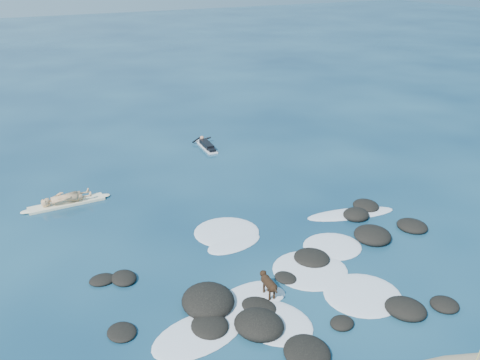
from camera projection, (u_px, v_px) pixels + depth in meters
ground at (243, 259)px, 17.33m from camera, size 160.00×160.00×0.00m
reef_rocks at (295, 288)px, 15.62m from camera, size 11.88×7.60×0.65m
breaking_foam at (283, 272)px, 16.60m from camera, size 11.24×7.86×0.12m
standing_surfer_rig at (64, 186)px, 20.77m from camera, size 3.50×0.70×1.99m
paddling_surfer_rig at (206, 145)px, 27.23m from camera, size 1.05×2.36×0.41m
dog at (268, 283)px, 15.27m from camera, size 0.31×1.08×0.68m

